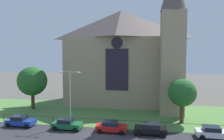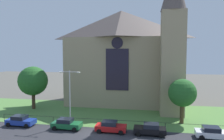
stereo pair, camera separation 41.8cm
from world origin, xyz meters
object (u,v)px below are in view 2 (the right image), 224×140
parked_car_green (66,124)px  tree_right_near (182,93)px  parked_car_red (111,127)px  streetlamp_near (70,91)px  parked_car_blue (21,121)px  parked_car_white (212,133)px  church_building (124,56)px  tree_left_far (33,81)px  parked_car_black (150,129)px

parked_car_green → tree_right_near: bearing=20.0°
tree_right_near → parked_car_red: bearing=-151.2°
streetlamp_near → parked_car_blue: bearing=-169.0°
streetlamp_near → parked_car_red: bearing=-14.9°
parked_car_blue → parked_car_white: size_ratio=0.99×
parked_car_blue → parked_car_green: same height
parked_car_green → parked_car_white: same height
church_building → tree_left_far: church_building is taller
tree_right_near → streetlamp_near: streetlamp_near is taller
parked_car_blue → parked_car_red: bearing=-0.0°
tree_left_far → parked_car_black: (22.41, -9.78, -4.70)m
streetlamp_near → parked_car_red: 8.07m
parked_car_white → tree_left_far: bearing=164.1°
church_building → parked_car_blue: church_building is taller
tree_right_near → tree_left_far: tree_left_far is taller
tree_left_far → parked_car_white: (30.18, -9.75, -4.70)m
tree_left_far → parked_car_green: (10.66, -9.66, -4.70)m
church_building → parked_car_green: 20.88m
church_building → parked_car_red: size_ratio=6.17×
streetlamp_near → parked_car_black: 12.75m
tree_left_far → streetlamp_near: bearing=-37.1°
church_building → parked_car_black: bearing=-72.8°
parked_car_blue → parked_car_green: bearing=-0.6°
tree_left_far → parked_car_green: size_ratio=1.95×
tree_right_near → parked_car_black: size_ratio=1.63×
tree_left_far → parked_car_blue: tree_left_far is taller
tree_right_near → parked_car_white: bearing=-62.6°
streetlamp_near → church_building: bearing=68.1°
church_building → parked_car_black: (5.44, -17.60, -9.53)m
parked_car_red → streetlamp_near: bearing=165.5°
tree_right_near → parked_car_white: 7.46m
streetlamp_near → parked_car_white: size_ratio=1.93×
church_building → streetlamp_near: size_ratio=3.15×
church_building → streetlamp_near: (-6.36, -15.83, -5.03)m
parked_car_white → parked_car_black: bearing=-177.8°
tree_left_far → parked_car_black: bearing=-23.6°
parked_car_green → parked_car_black: (11.74, -0.12, 0.00)m
parked_car_blue → parked_car_green: size_ratio=1.00×
tree_left_far → parked_car_red: size_ratio=1.97×
parked_car_blue → tree_right_near: bearing=13.7°
parked_car_blue → parked_car_red: same height
church_building → streetlamp_near: bearing=-111.9°
streetlamp_near → parked_car_black: size_ratio=1.96×
tree_left_far → parked_car_blue: size_ratio=1.96×
parked_car_blue → parked_car_red: 13.76m
tree_right_near → parked_car_black: (-4.87, -5.65, -3.95)m
church_building → streetlamp_near: 17.78m
streetlamp_near → parked_car_green: 4.79m
parked_car_green → tree_left_far: bearing=139.4°
church_building → parked_car_red: bearing=-89.6°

